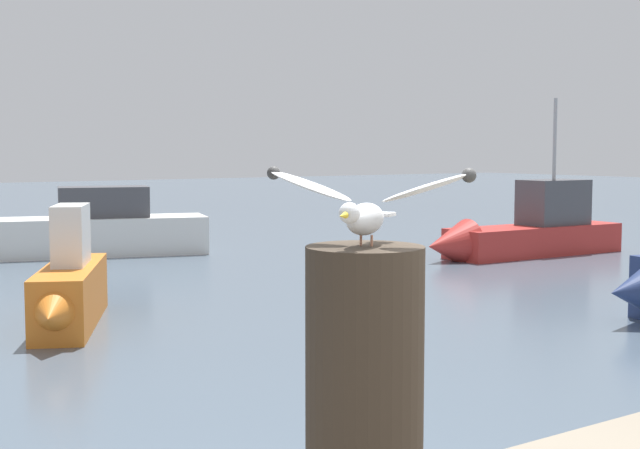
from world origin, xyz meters
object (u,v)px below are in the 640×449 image
at_px(mooring_post, 364,392).
at_px(boat_orange, 69,288).
at_px(boat_red, 523,232).
at_px(seagull, 365,205).
at_px(boat_white, 61,232).

distance_m(mooring_post, boat_orange, 9.33).
relative_size(boat_orange, boat_red, 0.61).
xyz_separation_m(seagull, boat_orange, (1.99, 9.05, -1.64)).
bearing_deg(boat_red, boat_orange, -169.44).
height_order(seagull, boat_red, boat_red).
bearing_deg(boat_white, seagull, -104.45).
bearing_deg(seagull, boat_orange, 77.61).
distance_m(seagull, boat_red, 16.93).
relative_size(mooring_post, boat_orange, 0.29).
bearing_deg(boat_white, boat_orange, -106.85).
bearing_deg(boat_white, mooring_post, -104.44).
height_order(boat_orange, boat_red, boat_red).
bearing_deg(mooring_post, seagull, -147.77).
distance_m(mooring_post, boat_white, 17.23).
bearing_deg(boat_orange, boat_white, 73.15).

